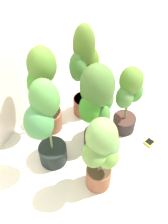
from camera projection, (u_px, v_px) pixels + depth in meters
ground_plane at (103, 147)px, 2.45m from camera, size 8.00×8.00×0.00m
mylar_back_wall at (4, 29)px, 1.96m from camera, size 3.20×0.01×2.00m
potted_plant_back_center at (43, 88)px, 2.22m from camera, size 0.36×0.31×0.92m
potted_plant_back_left at (45, 124)px, 1.97m from camera, size 0.33×0.27×0.93m
potted_plant_center at (97, 102)px, 2.06m from camera, size 0.37×0.35×0.92m
potted_plant_front_right at (128, 98)px, 2.29m from camera, size 0.29×0.26×0.75m
potted_plant_back_right at (85, 71)px, 2.36m from camera, size 0.35×0.28×1.00m
potted_plant_front_left at (101, 152)px, 1.87m from camera, size 0.34×0.31×0.80m
hygrometer_box at (149, 142)px, 2.48m from camera, size 0.10×0.10×0.03m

